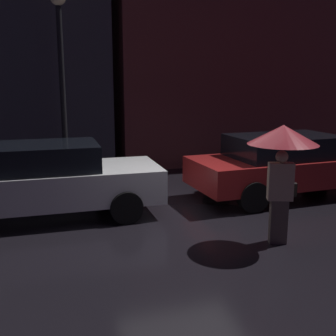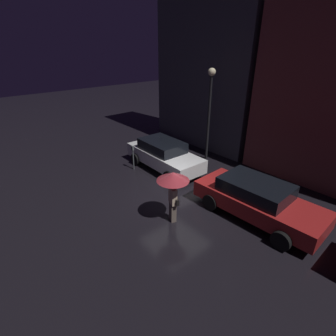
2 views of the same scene
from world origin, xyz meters
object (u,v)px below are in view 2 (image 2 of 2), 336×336
parked_car_red (257,199)px  street_lamp_near (210,101)px  parked_car_white (164,155)px  parking_meter (133,155)px  pedestrian_with_umbrella (173,182)px

parked_car_red → street_lamp_near: size_ratio=0.98×
parked_car_white → parking_meter: size_ratio=3.47×
parked_car_white → parked_car_red: (5.47, -0.09, -0.01)m
parked_car_white → parking_meter: parked_car_white is taller
pedestrian_with_umbrella → street_lamp_near: 6.27m
pedestrian_with_umbrella → parking_meter: (-4.56, 1.36, -0.85)m
parked_car_white → pedestrian_with_umbrella: (3.63, -2.61, 0.87)m
parked_car_red → street_lamp_near: bearing=148.7°
parked_car_white → parking_meter: (-0.93, -1.26, 0.02)m
parked_car_white → pedestrian_with_umbrella: bearing=-34.1°
street_lamp_near → pedestrian_with_umbrella: bearing=-59.8°
pedestrian_with_umbrella → parking_meter: 4.84m
parked_car_white → parking_meter: bearing=-124.9°
parked_car_white → parking_meter: 1.56m
pedestrian_with_umbrella → parking_meter: bearing=4.3°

